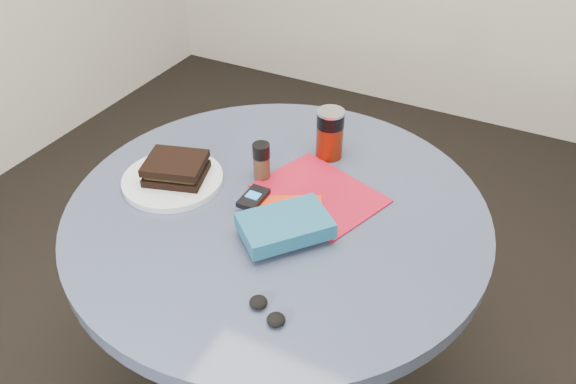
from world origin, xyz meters
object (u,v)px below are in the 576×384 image
at_px(novel, 285,225).
at_px(table, 278,255).
at_px(red_book, 288,212).
at_px(soda_can, 330,134).
at_px(mp3_player, 253,198).
at_px(sandwich, 176,168).
at_px(headphones, 267,311).
at_px(pepper_grinder, 261,161).
at_px(plate, 173,180).
at_px(magazine, 319,193).

bearing_deg(novel, table, 77.42).
bearing_deg(red_book, soda_can, 65.86).
relative_size(soda_can, mp3_player, 1.62).
xyz_separation_m(table, sandwich, (-0.27, -0.03, 0.20)).
bearing_deg(mp3_player, headphones, -55.46).
distance_m(pepper_grinder, novel, 0.24).
height_order(plate, headphones, headphones).
bearing_deg(headphones, sandwich, 146.39).
bearing_deg(mp3_player, sandwich, -179.30).
distance_m(table, sandwich, 0.34).
bearing_deg(red_book, magazine, 46.00).
relative_size(plate, pepper_grinder, 2.51).
xyz_separation_m(table, mp3_player, (-0.05, -0.03, 0.19)).
relative_size(novel, headphones, 1.96).
bearing_deg(pepper_grinder, table, -43.19).
xyz_separation_m(pepper_grinder, headphones, (0.23, -0.38, -0.04)).
relative_size(sandwich, pepper_grinder, 1.72).
distance_m(red_book, novel, 0.08).
xyz_separation_m(soda_can, magazine, (0.05, -0.17, -0.07)).
bearing_deg(headphones, magazine, 100.12).
bearing_deg(table, soda_can, 84.76).
relative_size(plate, soda_can, 1.85).
xyz_separation_m(sandwich, soda_can, (0.29, 0.28, 0.03)).
bearing_deg(red_book, table, 122.81).
bearing_deg(pepper_grinder, red_book, -39.27).
xyz_separation_m(plate, headphones, (0.42, -0.26, 0.00)).
relative_size(plate, novel, 1.31).
distance_m(plate, sandwich, 0.04).
height_order(plate, red_book, red_book).
distance_m(table, headphones, 0.38).
relative_size(soda_can, magazine, 0.47).
distance_m(plate, headphones, 0.49).
bearing_deg(plate, headphones, -32.32).
bearing_deg(red_book, sandwich, 153.68).
bearing_deg(red_book, novel, -94.70).
relative_size(soda_can, novel, 0.71).
relative_size(table, pepper_grinder, 10.03).
bearing_deg(novel, mp3_player, 101.16).
xyz_separation_m(sandwich, pepper_grinder, (0.18, 0.11, 0.01)).
height_order(magazine, red_book, red_book).
height_order(soda_can, magazine, soda_can).
height_order(table, pepper_grinder, pepper_grinder).
relative_size(sandwich, magazine, 0.60).
height_order(plate, magazine, plate).
bearing_deg(plate, soda_can, 44.25).
distance_m(sandwich, novel, 0.34).
height_order(sandwich, red_book, sandwich).
height_order(table, sandwich, sandwich).
distance_m(mp3_player, headphones, 0.33).
relative_size(table, headphones, 10.22).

